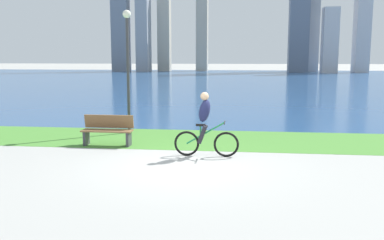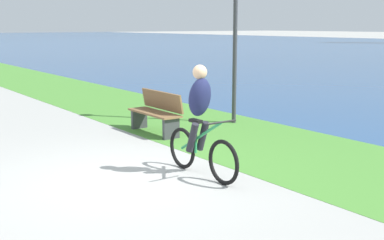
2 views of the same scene
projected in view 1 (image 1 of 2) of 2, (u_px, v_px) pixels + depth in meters
ground_plane at (183, 166)px, 10.14m from camera, size 300.00×300.00×0.00m
grass_strip_bayside at (197, 139)px, 13.40m from camera, size 120.00×3.33×0.01m
bay_water_surface at (230, 79)px, 48.82m from camera, size 300.00×68.83×0.00m
cyclist_lead at (205, 125)px, 10.98m from camera, size 1.72×0.52×1.71m
bench_near_path at (108, 130)px, 12.44m from camera, size 1.50×0.47×0.90m
lamppost_tall at (128, 54)px, 14.16m from camera, size 0.28×0.28×4.17m
city_skyline_far_shore at (253, 8)px, 72.54m from camera, size 43.75×9.98×26.91m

